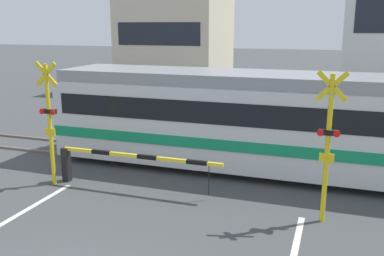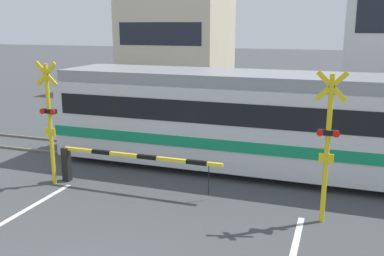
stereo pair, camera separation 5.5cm
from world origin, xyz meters
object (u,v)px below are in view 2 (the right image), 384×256
at_px(commuter_train, 318,123).
at_px(pedestrian, 245,105).
at_px(crossing_barrier_near, 109,160).
at_px(crossing_signal_left, 50,118).
at_px(crossing_barrier_far, 287,125).
at_px(crossing_signal_right, 328,141).

bearing_deg(commuter_train, pedestrian, 120.29).
bearing_deg(crossing_barrier_near, crossing_signal_left, -168.32).
relative_size(crossing_barrier_far, pedestrian, 2.97).
distance_m(crossing_signal_left, pedestrian, 9.76).
height_order(crossing_barrier_near, crossing_barrier_far, same).
bearing_deg(crossing_signal_right, crossing_barrier_far, 104.22).
relative_size(crossing_barrier_near, pedestrian, 2.97).
bearing_deg(crossing_barrier_far, crossing_signal_left, -131.78).
xyz_separation_m(crossing_barrier_near, crossing_signal_left, (-1.61, -0.33, 1.14)).
distance_m(crossing_barrier_far, crossing_signal_right, 6.66).
xyz_separation_m(crossing_barrier_far, crossing_signal_right, (1.61, -6.36, 1.14)).
distance_m(crossing_barrier_far, pedestrian, 3.47).
bearing_deg(crossing_barrier_near, crossing_signal_right, -3.36).
bearing_deg(crossing_signal_left, crossing_signal_right, 0.00).
distance_m(crossing_signal_right, pedestrian, 9.87).
bearing_deg(pedestrian, commuter_train, -59.71).
height_order(commuter_train, crossing_signal_left, crossing_signal_left).
distance_m(commuter_train, crossing_barrier_near, 6.09).
distance_m(crossing_barrier_near, crossing_signal_left, 2.00).
xyz_separation_m(crossing_barrier_far, crossing_signal_left, (-5.68, -6.36, 1.14)).
bearing_deg(crossing_signal_right, crossing_signal_left, 180.00).
distance_m(commuter_train, pedestrian, 6.86).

